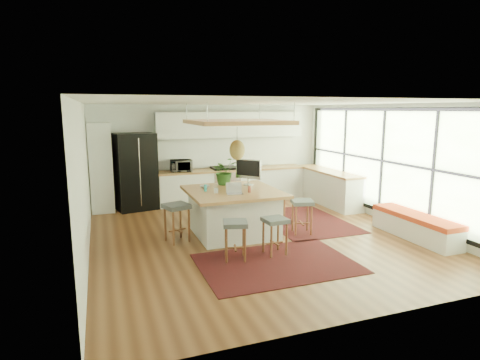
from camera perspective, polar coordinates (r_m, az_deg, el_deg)
name	(u,v)px	position (r m, az deg, el deg)	size (l,w,h in m)	color
floor	(257,236)	(8.21, 2.52, -8.08)	(7.00, 7.00, 0.00)	#583019
ceiling	(258,103)	(7.80, 2.68, 11.12)	(7.00, 7.00, 0.00)	white
wall_back	(211,153)	(11.18, -4.26, 3.88)	(6.50, 6.50, 0.00)	silver
wall_front	(371,215)	(4.90, 18.40, -4.76)	(6.50, 6.50, 0.00)	silver
wall_left	(84,181)	(7.31, -21.67, -0.15)	(7.00, 7.00, 0.00)	silver
wall_right	(390,164)	(9.60, 20.86, 2.21)	(7.00, 7.00, 0.00)	silver
window_wall	(389,162)	(9.57, 20.74, 2.50)	(0.10, 6.20, 2.60)	black
pantry	(101,168)	(10.49, -19.48, 1.67)	(0.55, 0.60, 2.25)	silver
back_counter_base	(233,186)	(11.17, -1.04, -0.82)	(4.20, 0.60, 0.88)	silver
back_counter_top	(233,170)	(11.09, -1.04, 1.52)	(4.24, 0.64, 0.05)	#9D6637
backsplash	(229,153)	(11.32, -1.54, 3.99)	(4.20, 0.02, 0.80)	white
upper_cabinets	(231,125)	(11.11, -1.30, 8.01)	(4.20, 0.34, 0.70)	silver
range	(224,184)	(11.08, -2.26, -0.59)	(0.76, 0.62, 1.00)	#A5A5AA
right_counter_base	(328,188)	(11.14, 12.64, -1.09)	(0.60, 2.50, 0.88)	silver
right_counter_top	(329,171)	(11.06, 12.73, 1.24)	(0.64, 2.54, 0.05)	#9D6637
window_bench	(415,226)	(8.75, 24.01, -6.11)	(0.52, 2.00, 0.50)	silver
ceiling_panel	(237,135)	(8.08, -0.43, 6.49)	(1.86, 1.86, 0.80)	#9D6637
rug_near	(277,263)	(6.83, 5.34, -11.92)	(2.60, 1.80, 0.01)	black
rug_right	(304,221)	(9.35, 9.19, -5.88)	(1.80, 2.60, 0.01)	black
fridge	(135,174)	(10.53, -14.90, 0.84)	(0.99, 0.77, 1.98)	black
island	(233,212)	(8.22, -1.00, -4.66)	(1.85, 1.85, 0.93)	#9D6637
stool_near_left	(235,240)	(6.85, -0.70, -8.69)	(0.41, 0.41, 0.69)	#4C5354
stool_near_right	(275,235)	(7.13, 5.07, -7.97)	(0.40, 0.40, 0.67)	#4C5354
stool_right_front	(302,217)	(8.36, 8.94, -5.31)	(0.42, 0.42, 0.71)	#4C5354
stool_right_back	(274,208)	(9.01, 5.02, -4.10)	(0.44, 0.44, 0.74)	#4C5354
stool_left_side	(177,224)	(7.87, -9.09, -6.31)	(0.45, 0.45, 0.76)	#4C5354
laptop	(235,188)	(7.71, -0.76, -1.19)	(0.31, 0.33, 0.23)	#A5A5AA
monitor	(248,173)	(8.61, 1.21, 0.95)	(0.63, 0.22, 0.58)	#A5A5AA
microwave	(181,164)	(10.68, -8.52, 2.25)	(0.57, 0.31, 0.38)	#A5A5AA
island_plant	(224,174)	(8.70, -2.28, 0.88)	(0.55, 0.61, 0.47)	#1E4C19
island_bowl	(205,187)	(8.39, -5.11, -0.95)	(0.21, 0.21, 0.05)	white
island_bottle_0	(206,187)	(8.03, -4.96, -0.95)	(0.07, 0.07, 0.19)	#36D5DA
island_bottle_1	(216,188)	(7.84, -3.43, -1.21)	(0.07, 0.07, 0.19)	silver
island_bottle_2	(250,188)	(7.90, 1.41, -1.10)	(0.07, 0.07, 0.19)	#A84738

